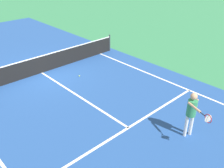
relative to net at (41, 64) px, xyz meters
name	(u,v)px	position (x,y,z in m)	size (l,w,h in m)	color
ground_plane	(42,73)	(0.00, 0.00, -0.49)	(60.00, 60.00, 0.00)	#337F51
court_surface_inbounds	(42,73)	(0.00, 0.00, -0.49)	(10.62, 24.40, 0.00)	#234C93
line_sideline_right	(181,87)	(4.11, -5.95, -0.49)	(0.10, 11.89, 0.01)	white
line_service_near	(128,128)	(0.00, -6.40, -0.49)	(8.22, 0.10, 0.01)	white
line_center_service	(77,95)	(0.00, -3.20, -0.49)	(0.10, 6.40, 0.01)	white
net	(41,64)	(0.00, 0.00, 0.00)	(9.94, 0.09, 1.07)	#33383D
player_near	(192,110)	(1.22, -8.11, 0.57)	(0.81, 1.09, 1.71)	white
tennis_ball_near_net	(79,76)	(1.21, -1.73, -0.46)	(0.07, 0.07, 0.07)	#CCE033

